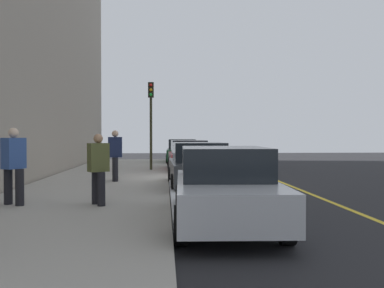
% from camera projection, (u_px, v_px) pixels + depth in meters
% --- Properties ---
extents(ground_plane, '(56.00, 56.00, 0.00)m').
position_uv_depth(ground_plane, '(196.00, 183.00, 16.10)').
color(ground_plane, black).
extents(sidewalk, '(28.00, 4.60, 0.15)m').
position_uv_depth(sidewalk, '(104.00, 182.00, 15.90)').
color(sidewalk, '#A39E93').
rests_on(sidewalk, ground).
extents(lane_stripe_centre, '(28.00, 0.14, 0.01)m').
position_uv_depth(lane_stripe_centre, '(283.00, 183.00, 16.30)').
color(lane_stripe_centre, gold).
rests_on(lane_stripe_centre, ground).
extents(snow_bank_curb, '(8.23, 0.56, 0.22)m').
position_uv_depth(snow_bank_curb, '(181.00, 195.00, 12.07)').
color(snow_bank_curb, white).
rests_on(snow_bank_curb, ground).
extents(parked_car_green, '(4.25, 1.98, 1.51)m').
position_uv_depth(parked_car_green, '(182.00, 152.00, 27.17)').
color(parked_car_green, black).
rests_on(parked_car_green, ground).
extents(parked_car_red, '(4.65, 1.97, 1.51)m').
position_uv_depth(parked_car_red, '(189.00, 156.00, 21.12)').
color(parked_car_red, black).
rests_on(parked_car_red, ground).
extents(parked_car_charcoal, '(4.45, 1.97, 1.51)m').
position_uv_depth(parked_car_charcoal, '(199.00, 166.00, 14.28)').
color(parked_car_charcoal, black).
rests_on(parked_car_charcoal, ground).
extents(parked_car_silver, '(4.59, 2.02, 1.51)m').
position_uv_depth(parked_car_silver, '(225.00, 187.00, 8.48)').
color(parked_car_silver, black).
rests_on(parked_car_silver, ground).
extents(pedestrian_olive_coat, '(0.49, 0.52, 1.63)m').
position_uv_depth(pedestrian_olive_coat, '(98.00, 167.00, 10.14)').
color(pedestrian_olive_coat, black).
rests_on(pedestrian_olive_coat, sidewalk).
extents(pedestrian_navy_coat, '(0.58, 0.50, 1.77)m').
position_uv_depth(pedestrian_navy_coat, '(115.00, 154.00, 15.50)').
color(pedestrian_navy_coat, black).
rests_on(pedestrian_navy_coat, sidewalk).
extents(pedestrian_blue_coat, '(0.56, 0.52, 1.77)m').
position_uv_depth(pedestrian_blue_coat, '(14.00, 164.00, 10.13)').
color(pedestrian_blue_coat, black).
rests_on(pedestrian_blue_coat, sidewalk).
extents(traffic_light_pole, '(0.35, 0.26, 4.06)m').
position_uv_depth(traffic_light_pole, '(151.00, 110.00, 20.64)').
color(traffic_light_pole, '#2D2D19').
rests_on(traffic_light_pole, sidewalk).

